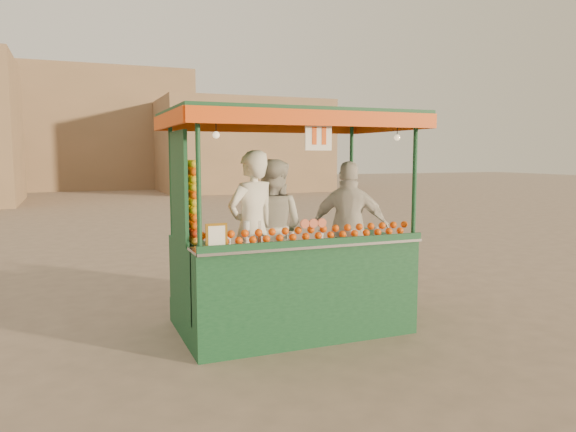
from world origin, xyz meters
name	(u,v)px	position (x,y,z in m)	size (l,w,h in m)	color
ground	(279,335)	(0.00, 0.00, 0.00)	(90.00, 90.00, 0.00)	#726051
building_right	(242,146)	(7.00, 24.00, 2.50)	(9.00, 6.00, 5.00)	#8F6E51
building_center	(69,130)	(-2.00, 30.00, 3.50)	(14.00, 7.00, 7.00)	#8F6E51
juice_cart	(287,261)	(0.14, 0.11, 0.80)	(2.73, 1.77, 2.48)	#0F371F
vendor_left	(252,228)	(-0.19, 0.35, 1.17)	(0.75, 0.62, 1.77)	white
vendor_middle	(272,228)	(0.16, 0.64, 1.12)	(1.02, 1.01, 1.66)	beige
vendor_right	(350,229)	(1.02, 0.26, 1.11)	(1.03, 0.85, 1.64)	silver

